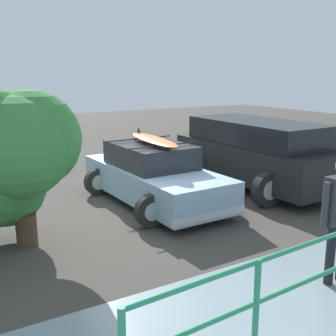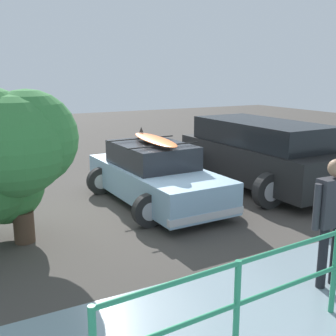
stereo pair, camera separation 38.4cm
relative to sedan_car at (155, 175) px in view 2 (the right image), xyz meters
name	(u,v)px [view 2 (the right image)]	position (x,y,z in m)	size (l,w,h in m)	color
ground_plane	(141,212)	(0.56, 0.45, -0.67)	(44.00, 44.00, 0.02)	#423D38
sedan_car	(155,175)	(0.00, 0.00, 0.00)	(2.44, 4.27, 1.66)	#8CADC6
suv_car	(260,153)	(-2.98, 0.14, 0.26)	(2.77, 4.92, 1.75)	black
person_bystander	(333,212)	(-0.40, 4.67, 0.45)	(0.72, 0.25, 1.85)	black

